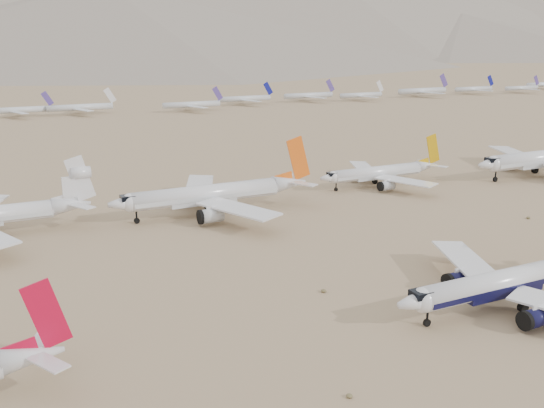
# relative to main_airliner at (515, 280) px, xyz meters

# --- Properties ---
(ground) EXTENTS (7000.00, 7000.00, 0.00)m
(ground) POSITION_rel_main_airliner_xyz_m (4.57, 3.83, -4.44)
(ground) COLOR olive
(ground) RESTS_ON ground
(main_airliner) EXTENTS (45.73, 44.67, 16.14)m
(main_airliner) POSITION_rel_main_airliner_xyz_m (0.00, 0.00, 0.00)
(main_airliner) COLOR silver
(main_airliner) RESTS_ON ground
(row2_gold_tail) EXTENTS (40.87, 39.97, 14.55)m
(row2_gold_tail) POSITION_rel_main_airliner_xyz_m (30.85, 79.60, -0.37)
(row2_gold_tail) COLOR silver
(row2_gold_tail) RESTS_ON ground
(row2_orange_tail) EXTENTS (51.17, 50.06, 18.25)m
(row2_orange_tail) POSITION_rel_main_airliner_xyz_m (-25.25, 73.32, 0.69)
(row2_orange_tail) COLOR silver
(row2_orange_tail) RESTS_ON ground
(distant_storage_row) EXTENTS (670.94, 63.67, 14.65)m
(distant_storage_row) POSITION_rel_main_airliner_xyz_m (51.31, 301.71, -0.09)
(distant_storage_row) COLOR silver
(distant_storage_row) RESTS_ON ground
(foothills) EXTENTS (4637.50, 1395.00, 155.00)m
(foothills) POSITION_rel_main_airliner_xyz_m (531.24, 1103.83, 62.71)
(foothills) COLOR slate
(foothills) RESTS_ON ground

